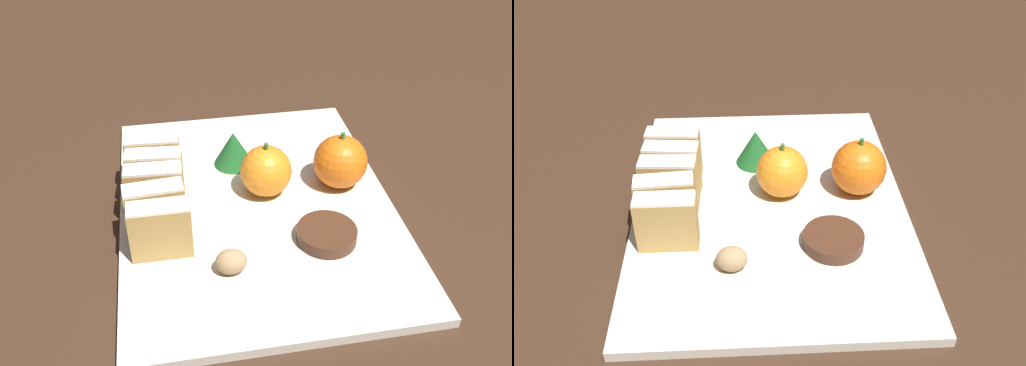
# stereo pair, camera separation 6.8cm
# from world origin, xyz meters

# --- Properties ---
(ground_plane) EXTENTS (6.00, 6.00, 0.00)m
(ground_plane) POSITION_xyz_m (0.00, 0.00, 0.00)
(ground_plane) COLOR #382316
(serving_platter) EXTENTS (0.33, 0.43, 0.01)m
(serving_platter) POSITION_xyz_m (0.00, 0.00, 0.01)
(serving_platter) COLOR silver
(serving_platter) RESTS_ON ground_plane
(stollen_slice_front) EXTENTS (0.07, 0.03, 0.07)m
(stollen_slice_front) POSITION_xyz_m (-0.12, -0.07, 0.05)
(stollen_slice_front) COLOR tan
(stollen_slice_front) RESTS_ON serving_platter
(stollen_slice_second) EXTENTS (0.07, 0.03, 0.07)m
(stollen_slice_second) POSITION_xyz_m (-0.12, -0.04, 0.05)
(stollen_slice_second) COLOR tan
(stollen_slice_second) RESTS_ON serving_platter
(stollen_slice_third) EXTENTS (0.07, 0.03, 0.07)m
(stollen_slice_third) POSITION_xyz_m (-0.12, -0.00, 0.05)
(stollen_slice_third) COLOR tan
(stollen_slice_third) RESTS_ON serving_platter
(stollen_slice_fourth) EXTENTS (0.07, 0.03, 0.07)m
(stollen_slice_fourth) POSITION_xyz_m (-0.12, 0.03, 0.05)
(stollen_slice_fourth) COLOR tan
(stollen_slice_fourth) RESTS_ON serving_platter
(stollen_slice_fifth) EXTENTS (0.07, 0.03, 0.07)m
(stollen_slice_fifth) POSITION_xyz_m (-0.12, 0.07, 0.05)
(stollen_slice_fifth) COLOR tan
(stollen_slice_fifth) RESTS_ON serving_platter
(orange_near) EXTENTS (0.07, 0.07, 0.08)m
(orange_near) POSITION_xyz_m (0.11, 0.02, 0.05)
(orange_near) COLOR orange
(orange_near) RESTS_ON serving_platter
(orange_far) EXTENTS (0.06, 0.06, 0.07)m
(orange_far) POSITION_xyz_m (0.02, 0.02, 0.04)
(orange_far) COLOR orange
(orange_far) RESTS_ON serving_platter
(walnut) EXTENTS (0.03, 0.03, 0.03)m
(walnut) POSITION_xyz_m (-0.05, -0.11, 0.03)
(walnut) COLOR tan
(walnut) RESTS_ON serving_platter
(chocolate_cookie) EXTENTS (0.07, 0.07, 0.02)m
(chocolate_cookie) POSITION_xyz_m (0.07, -0.08, 0.02)
(chocolate_cookie) COLOR #472819
(chocolate_cookie) RESTS_ON serving_platter
(evergreen_sprig) EXTENTS (0.05, 0.05, 0.05)m
(evergreen_sprig) POSITION_xyz_m (-0.01, 0.09, 0.04)
(evergreen_sprig) COLOR #195623
(evergreen_sprig) RESTS_ON serving_platter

